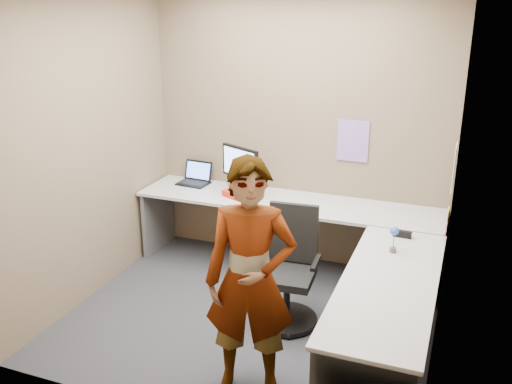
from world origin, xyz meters
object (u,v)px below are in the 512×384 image
at_px(desk, 313,244).
at_px(person, 250,280).
at_px(monitor, 240,165).
at_px(office_chair, 289,277).

relative_size(desk, person, 1.78).
relative_size(monitor, office_chair, 0.45).
height_order(desk, monitor, monitor).
bearing_deg(office_chair, monitor, 128.53).
bearing_deg(monitor, office_chair, -22.57).
bearing_deg(office_chair, person, -92.74).
distance_m(desk, office_chair, 0.37).
distance_m(desk, person, 1.25).
xyz_separation_m(monitor, person, (0.81, -1.77, -0.22)).
relative_size(desk, office_chair, 3.05).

